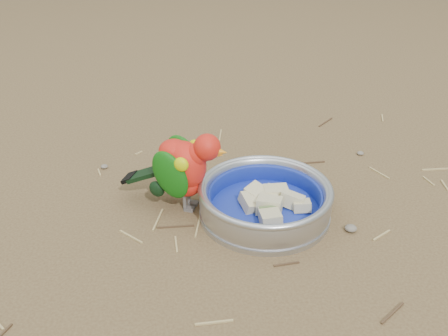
{
  "coord_description": "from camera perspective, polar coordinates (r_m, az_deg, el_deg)",
  "views": [
    {
      "loc": [
        -0.04,
        -0.75,
        0.53
      ],
      "look_at": [
        -0.02,
        0.04,
        0.08
      ],
      "focal_mm": 40.0,
      "sensor_mm": 36.0,
      "label": 1
    }
  ],
  "objects": [
    {
      "name": "food_bowl",
      "position": [
        0.92,
        4.65,
        -4.94
      ],
      "size": [
        0.24,
        0.24,
        0.02
      ],
      "primitive_type": "cylinder",
      "color": "#B2B2BA",
      "rests_on": "ground"
    },
    {
      "name": "fruit_wedges",
      "position": [
        0.91,
        4.71,
        -3.76
      ],
      "size": [
        0.14,
        0.14,
        0.03
      ],
      "primitive_type": null,
      "color": "beige",
      "rests_on": "food_bowl"
    },
    {
      "name": "ground_debris",
      "position": [
        0.92,
        0.33,
        -5.34
      ],
      "size": [
        0.9,
        0.8,
        0.01
      ],
      "primitive_type": null,
      "color": "tan",
      "rests_on": "ground"
    },
    {
      "name": "lory_parrot",
      "position": [
        0.91,
        -4.63,
        -0.44
      ],
      "size": [
        0.2,
        0.14,
        0.15
      ],
      "primitive_type": null,
      "rotation": [
        0.0,
        0.0,
        -1.89
      ],
      "color": "red",
      "rests_on": "ground"
    },
    {
      "name": "ground",
      "position": [
        0.92,
        1.39,
        -5.52
      ],
      "size": [
        60.0,
        60.0,
        0.0
      ],
      "primitive_type": "plane",
      "color": "brown"
    },
    {
      "name": "bowl_wall",
      "position": [
        0.91,
        4.72,
        -3.39
      ],
      "size": [
        0.24,
        0.24,
        0.04
      ],
      "primitive_type": null,
      "color": "#B2B2BA",
      "rests_on": "food_bowl"
    }
  ]
}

